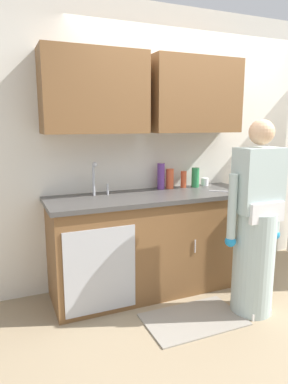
{
  "coord_description": "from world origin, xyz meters",
  "views": [
    {
      "loc": [
        -1.86,
        -2.18,
        1.59
      ],
      "look_at": [
        -0.7,
        0.55,
        1.0
      ],
      "focal_mm": 32.53,
      "sensor_mm": 36.0,
      "label": 1
    }
  ],
  "objects": [
    {
      "name": "ground_plane",
      "position": [
        0.0,
        0.0,
        0.0
      ],
      "size": [
        9.0,
        9.0,
        0.0
      ],
      "primitive_type": "plane",
      "color": "#998466"
    },
    {
      "name": "kitchen_wall_with_uppers",
      "position": [
        -0.14,
        0.99,
        1.48
      ],
      "size": [
        4.8,
        0.44,
        2.7
      ],
      "color": "silver",
      "rests_on": "ground"
    },
    {
      "name": "counter_cabinet",
      "position": [
        -0.55,
        0.7,
        0.45
      ],
      "size": [
        1.9,
        0.62,
        0.9
      ],
      "color": "brown",
      "rests_on": "ground"
    },
    {
      "name": "countertop",
      "position": [
        -0.55,
        0.7,
        0.92
      ],
      "size": [
        1.96,
        0.66,
        0.04
      ],
      "primitive_type": "cube",
      "color": "#474442",
      "rests_on": "counter_cabinet"
    },
    {
      "name": "sink",
      "position": [
        -1.03,
        0.71,
        0.93
      ],
      "size": [
        0.5,
        0.36,
        0.35
      ],
      "color": "#B7BABF",
      "rests_on": "counter_cabinet"
    },
    {
      "name": "person_at_sink",
      "position": [
        0.06,
        -0.01,
        0.69
      ],
      "size": [
        0.55,
        0.34,
        1.62
      ],
      "color": "white",
      "rests_on": "ground"
    },
    {
      "name": "floor_mat",
      "position": [
        -0.47,
        0.05,
        0.01
      ],
      "size": [
        0.8,
        0.5,
        0.01
      ],
      "primitive_type": "cube",
      "color": "gray",
      "rests_on": "ground"
    },
    {
      "name": "bottle_water_tall",
      "position": [
        -0.27,
        0.9,
        1.04
      ],
      "size": [
        0.08,
        0.08,
        0.2
      ],
      "primitive_type": "cylinder",
      "color": "#E05933",
      "rests_on": "countertop"
    },
    {
      "name": "bottle_dish_liquid",
      "position": [
        0.01,
        0.87,
        1.04
      ],
      "size": [
        0.08,
        0.08,
        0.2
      ],
      "primitive_type": "cylinder",
      "color": "#2D8C4C",
      "rests_on": "countertop"
    },
    {
      "name": "bottle_water_short",
      "position": [
        -0.37,
        0.9,
        1.07
      ],
      "size": [
        0.07,
        0.07,
        0.26
      ],
      "primitive_type": "cylinder",
      "color": "#66388C",
      "rests_on": "countertop"
    },
    {
      "name": "bottle_soap",
      "position": [
        -0.11,
        0.9,
        1.02
      ],
      "size": [
        0.06,
        0.06,
        0.17
      ],
      "primitive_type": "cylinder",
      "color": "#E05933",
      "rests_on": "countertop"
    },
    {
      "name": "cup_by_sink",
      "position": [
        0.15,
        0.9,
        0.98
      ],
      "size": [
        0.08,
        0.08,
        0.08
      ],
      "primitive_type": "cylinder",
      "color": "white",
      "rests_on": "countertop"
    },
    {
      "name": "knife_on_counter",
      "position": [
        0.12,
        0.56,
        0.94
      ],
      "size": [
        0.21,
        0.16,
        0.01
      ],
      "primitive_type": "cube",
      "rotation": [
        0.0,
        0.0,
        5.64
      ],
      "color": "silver",
      "rests_on": "countertop"
    },
    {
      "name": "sponge",
      "position": [
        0.35,
        0.52,
        0.96
      ],
      "size": [
        0.11,
        0.07,
        0.03
      ],
      "primitive_type": "cube",
      "color": "#4CBF4C",
      "rests_on": "countertop"
    }
  ]
}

